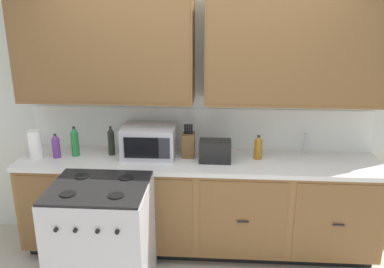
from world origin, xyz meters
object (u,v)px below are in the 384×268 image
paper_towel_roll (35,144)px  bottle_violet (56,146)px  microwave (149,141)px  bottle_amber (258,147)px  knife_block (188,144)px  bottle_dark (111,141)px  stove_range (102,239)px  toaster (215,151)px  bottle_green (75,142)px

paper_towel_roll → bottle_violet: 0.18m
microwave → bottle_amber: microwave is taller
knife_block → bottle_dark: 0.72m
bottle_amber → paper_towel_roll: bearing=-176.8°
stove_range → paper_towel_roll: size_ratio=3.65×
microwave → toaster: microwave is taller
stove_range → bottle_green: (-0.40, 0.66, 0.59)m
microwave → bottle_violet: 0.85m
toaster → paper_towel_roll: paper_towel_roll is taller
toaster → paper_towel_roll: size_ratio=1.08×
bottle_amber → bottle_green: bearing=-179.0°
stove_range → microwave: 0.96m
stove_range → knife_block: knife_block is taller
knife_block → bottle_amber: (0.63, -0.02, -0.01)m
bottle_amber → toaster: bearing=-167.8°
bottle_amber → microwave: bearing=179.4°
knife_block → bottle_violet: (-1.20, -0.11, -0.01)m
knife_block → bottle_violet: knife_block is taller
toaster → bottle_green: 1.29m
microwave → bottle_amber: bearing=-0.6°
stove_range → microwave: size_ratio=1.98×
knife_block → paper_towel_roll: 1.39m
toaster → microwave: bearing=171.1°
bottle_violet → knife_block: bearing=5.1°
toaster → bottle_green: size_ratio=1.01×
stove_range → knife_block: bearing=47.5°
paper_towel_roll → bottle_dark: bearing=10.9°
bottle_dark → bottle_green: size_ratio=0.99×
knife_block → bottle_violet: 1.20m
microwave → paper_towel_roll: microwave is taller
bottle_dark → bottle_green: bearing=-172.4°
toaster → bottle_violet: bearing=-179.8°
bottle_amber → bottle_green: size_ratio=0.80×
bottle_green → paper_towel_roll: bearing=-165.9°
stove_range → bottle_amber: (1.28, 0.68, 0.57)m
knife_block → paper_towel_roll: (-1.38, -0.13, 0.01)m
microwave → bottle_amber: size_ratio=2.15×
knife_block → microwave: bearing=-178.9°
bottle_violet → bottle_green: bearing=21.2°
knife_block → paper_towel_roll: size_ratio=1.19×
bottle_green → stove_range: bearing=-58.7°
microwave → paper_towel_roll: 1.03m
stove_range → paper_towel_roll: 1.10m
toaster → bottle_amber: (0.39, 0.08, 0.01)m
stove_range → bottle_green: 0.97m
paper_towel_roll → bottle_dark: (0.66, 0.13, 0.00)m
stove_range → bottle_green: bottle_green is taller
stove_range → knife_block: (0.64, 0.70, 0.57)m
microwave → bottle_green: microwave is taller
microwave → bottle_dark: (-0.35, 0.00, -0.01)m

